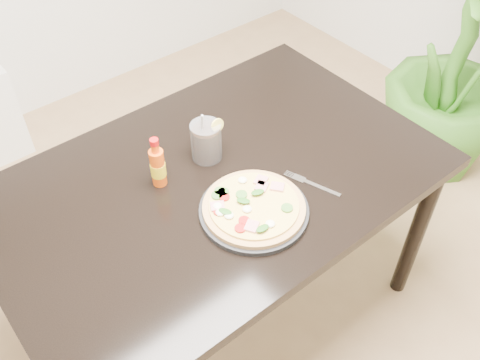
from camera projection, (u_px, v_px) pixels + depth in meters
dining_table at (217, 195)px, 1.72m from camera, size 1.40×0.90×0.75m
plate at (254, 211)px, 1.55m from camera, size 0.32×0.32×0.02m
pizza at (253, 206)px, 1.54m from camera, size 0.30×0.30×0.03m
hot_sauce_bottle at (158, 166)px, 1.60m from camera, size 0.06×0.06×0.18m
cola_cup at (206, 142)px, 1.69m from camera, size 0.10×0.10×0.19m
fork at (310, 183)px, 1.64m from camera, size 0.08×0.18×0.00m
houseplant at (458, 68)px, 2.45m from camera, size 0.87×0.87×1.10m
plant_pot at (433, 141)px, 2.76m from camera, size 0.28×0.28×0.22m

